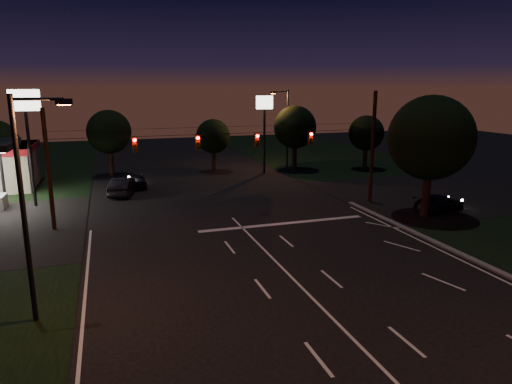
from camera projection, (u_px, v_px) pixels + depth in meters
name	position (u px, v px, depth m)	size (l,w,h in m)	color
ground	(316.00, 302.00, 20.10)	(140.00, 140.00, 0.00)	black
cross_street_right	(441.00, 193.00, 40.99)	(20.00, 16.00, 0.02)	black
center_line	(397.00, 383.00, 14.54)	(0.14, 40.00, 0.01)	silver
stop_bar	(283.00, 224.00, 31.66)	(12.00, 0.50, 0.01)	silver
utility_pole_right	(369.00, 202.00, 37.63)	(0.30, 0.30, 9.00)	black
utility_pole_left	(55.00, 229.00, 30.36)	(0.28, 0.28, 8.00)	black
signal_span	(228.00, 141.00, 32.74)	(24.00, 0.40, 1.56)	black
pole_sign_left_near	(26.00, 118.00, 34.69)	(2.20, 0.30, 9.10)	black
pole_sign_right	(264.00, 116.00, 48.93)	(1.80, 0.30, 8.40)	black
street_light_left	(29.00, 194.00, 17.38)	(2.20, 0.35, 9.00)	black
street_light_right_far	(285.00, 124.00, 51.99)	(2.20, 0.35, 9.00)	black
tree_right_near	(429.00, 139.00, 32.35)	(6.00, 6.00, 8.76)	black
tree_far_b	(109.00, 132.00, 48.27)	(4.60, 4.60, 6.98)	black
tree_far_c	(213.00, 137.00, 50.82)	(3.80, 3.80, 5.86)	black
tree_far_d	(295.00, 128.00, 51.51)	(4.80, 4.80, 7.30)	black
tree_far_e	(366.00, 133.00, 52.22)	(4.00, 4.00, 6.18)	black
car_oncoming_a	(137.00, 181.00, 43.06)	(1.50, 3.73, 1.27)	black
car_oncoming_b	(123.00, 186.00, 40.05)	(1.66, 4.75, 1.57)	black
car_cross	(439.00, 203.00, 34.73)	(1.83, 4.49, 1.30)	black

